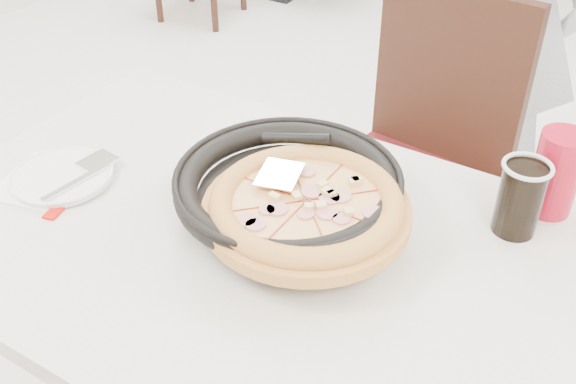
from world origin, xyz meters
The scene contains 12 objects.
floor centered at (0.00, 0.00, 0.00)m, with size 7.00×7.00×0.00m, color silver.
main_table centered at (-0.10, -0.42, 0.38)m, with size 1.20×0.80×0.75m, color beige, non-canonical shape.
chair_far centered at (-0.05, 0.23, 0.47)m, with size 0.42×0.42×0.95m, color black, non-canonical shape.
trivet centered at (0.00, -0.37, 0.77)m, with size 0.11×0.11×0.04m, color black.
pizza_pan centered at (-0.06, -0.34, 0.79)m, with size 0.33×0.33×0.01m, color black.
pizza centered at (0.01, -0.38, 0.81)m, with size 0.36×0.36×0.02m, color #C48740.
pizza_server centered at (-0.07, -0.36, 0.84)m, with size 0.07×0.09×0.00m, color white.
napkin centered at (-0.51, -0.51, 0.75)m, with size 0.17×0.17×0.00m, color white.
side_plate centered at (-0.49, -0.48, 0.76)m, with size 0.20×0.20×0.01m, color white.
fork centered at (-0.44, -0.49, 0.77)m, with size 0.01×0.15×0.00m, color white.
cola_glass centered at (0.31, -0.17, 0.81)m, with size 0.08×0.08×0.13m, color black.
red_cup centered at (0.34, -0.08, 0.83)m, with size 0.08×0.08×0.16m, color #AA0E23.
Camera 1 is at (0.45, -1.17, 1.51)m, focal length 42.00 mm.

